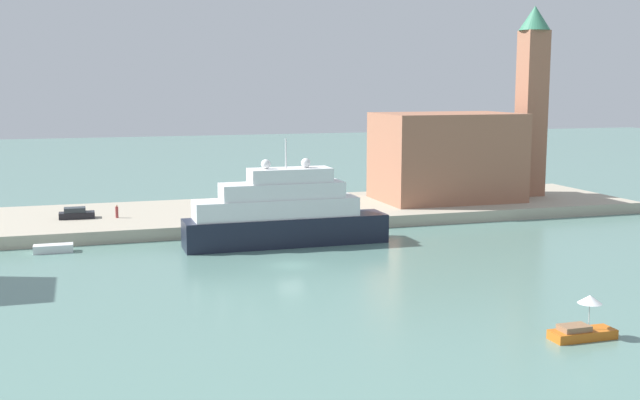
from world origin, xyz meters
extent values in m
plane|color=slate|center=(0.00, 0.00, 0.00)|extent=(400.00, 400.00, 0.00)
cube|color=#ADA38E|center=(0.00, 27.00, 0.74)|extent=(110.00, 22.00, 1.48)
cube|color=black|center=(2.08, 9.81, 1.59)|extent=(22.76, 4.60, 3.18)
cube|color=white|center=(0.94, 9.81, 4.23)|extent=(18.21, 4.23, 2.09)
cube|color=white|center=(1.63, 9.81, 6.16)|extent=(13.66, 3.87, 1.77)
cube|color=white|center=(2.54, 9.81, 7.82)|extent=(9.11, 3.50, 1.56)
cylinder|color=silver|center=(2.08, 9.81, 10.23)|extent=(0.16, 0.16, 3.27)
sphere|color=white|center=(4.36, 9.81, 9.12)|extent=(1.06, 1.06, 1.06)
sphere|color=white|center=(-0.19, 9.81, 9.12)|extent=(1.06, 1.06, 1.06)
cube|color=#C66019|center=(13.67, -27.96, 0.33)|extent=(4.73, 1.69, 0.66)
cube|color=#8C6647|center=(12.96, -27.96, 0.87)|extent=(2.08, 1.35, 0.41)
cylinder|color=#B2B2B2|center=(14.14, -27.96, 1.61)|extent=(0.06, 0.06, 1.88)
cone|color=white|center=(14.14, -27.96, 2.84)|extent=(1.69, 1.69, 0.59)
cube|color=silver|center=(-22.70, 13.23, 0.43)|extent=(4.06, 1.62, 0.86)
cube|color=#9E664C|center=(30.06, 26.89, 7.62)|extent=(19.25, 12.83, 12.27)
cube|color=#9E664C|center=(43.82, 27.39, 13.46)|extent=(3.46, 3.46, 23.96)
cone|color=#387A5B|center=(43.82, 27.39, 27.17)|extent=(4.50, 4.50, 3.47)
cube|color=black|center=(-20.22, 25.88, 1.87)|extent=(4.21, 1.85, 0.79)
cube|color=#262D33|center=(-20.43, 25.88, 2.56)|extent=(2.52, 1.66, 0.57)
cylinder|color=maroon|center=(-15.50, 24.84, 2.17)|extent=(0.36, 0.36, 1.38)
sphere|color=tan|center=(-15.50, 24.84, 2.98)|extent=(0.24, 0.24, 0.24)
cylinder|color=black|center=(0.36, 17.49, 1.80)|extent=(0.53, 0.53, 0.63)
camera|label=1|loc=(-19.72, -73.14, 17.78)|focal=43.91mm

